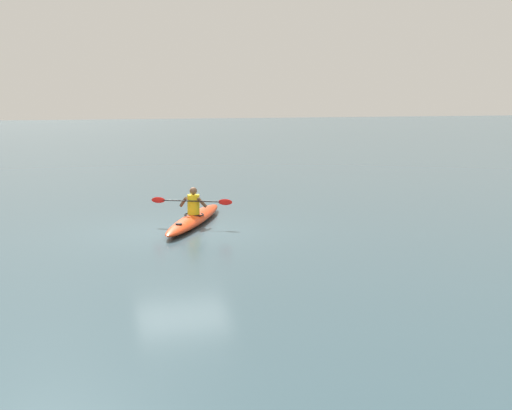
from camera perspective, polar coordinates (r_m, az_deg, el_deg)
The scene contains 3 objects.
ground_plane at distance 18.51m, azimuth -6.24°, elevation -2.18°, with size 160.00×160.00×0.00m, color #334C56.
kayak at distance 19.42m, azimuth -5.20°, elevation -1.17°, with size 2.71×4.65×0.30m.
kayaker at distance 19.27m, azimuth -5.28°, elevation 0.20°, with size 2.12×1.07×0.77m.
Camera 1 is at (2.78, 17.92, 3.70)m, focal length 47.77 mm.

